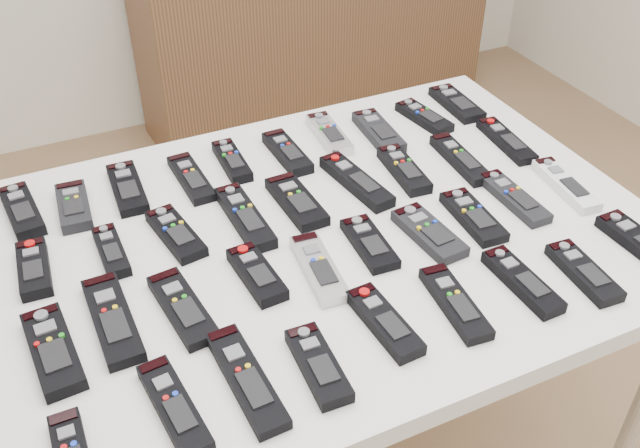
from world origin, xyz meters
name	(u,v)px	position (x,y,z in m)	size (l,w,h in m)	color
table	(320,256)	(-0.05, 0.05, 0.72)	(1.25, 0.88, 0.78)	white
sideboard	(317,32)	(0.75, 1.78, 0.38)	(1.52, 0.38, 0.76)	#43321B
remote_0	(22,211)	(-0.55, 0.34, 0.79)	(0.05, 0.17, 0.02)	black
remote_1	(74,207)	(-0.45, 0.31, 0.79)	(0.06, 0.15, 0.02)	black
remote_2	(127,188)	(-0.34, 0.33, 0.79)	(0.06, 0.17, 0.02)	black
remote_3	(191,178)	(-0.22, 0.31, 0.79)	(0.05, 0.18, 0.02)	black
remote_4	(232,161)	(-0.12, 0.34, 0.79)	(0.05, 0.15, 0.02)	black
remote_5	(287,153)	(0.00, 0.32, 0.79)	(0.05, 0.17, 0.02)	black
remote_6	(329,134)	(0.12, 0.35, 0.79)	(0.05, 0.17, 0.02)	#B7B7BC
remote_7	(378,132)	(0.22, 0.31, 0.79)	(0.06, 0.17, 0.02)	black
remote_8	(424,117)	(0.35, 0.33, 0.79)	(0.05, 0.16, 0.02)	black
remote_9	(457,103)	(0.46, 0.35, 0.79)	(0.06, 0.17, 0.02)	black
remote_10	(34,269)	(-0.55, 0.15, 0.79)	(0.05, 0.14, 0.02)	black
remote_11	(111,251)	(-0.42, 0.14, 0.79)	(0.04, 0.14, 0.02)	black
remote_12	(176,234)	(-0.30, 0.15, 0.79)	(0.05, 0.16, 0.02)	black
remote_13	(245,217)	(-0.16, 0.14, 0.79)	(0.05, 0.20, 0.02)	black
remote_14	(297,201)	(-0.05, 0.14, 0.79)	(0.06, 0.17, 0.02)	black
remote_15	(356,181)	(0.08, 0.16, 0.79)	(0.05, 0.20, 0.02)	black
remote_16	(404,170)	(0.19, 0.15, 0.79)	(0.05, 0.17, 0.02)	black
remote_17	(460,159)	(0.32, 0.14, 0.79)	(0.05, 0.19, 0.02)	black
remote_18	(506,141)	(0.46, 0.16, 0.79)	(0.05, 0.18, 0.02)	black
remote_19	(53,350)	(-0.55, -0.06, 0.79)	(0.06, 0.18, 0.02)	black
remote_20	(113,319)	(-0.45, -0.03, 0.79)	(0.06, 0.21, 0.02)	black
remote_21	(183,308)	(-0.34, -0.05, 0.79)	(0.06, 0.18, 0.02)	black
remote_22	(257,274)	(-0.20, -0.02, 0.79)	(0.05, 0.15, 0.02)	black
remote_23	(319,268)	(-0.10, -0.05, 0.79)	(0.05, 0.18, 0.02)	#B7B7BC
remote_24	(369,243)	(0.01, -0.03, 0.79)	(0.06, 0.15, 0.02)	black
remote_25	(429,233)	(0.13, -0.05, 0.79)	(0.06, 0.16, 0.02)	black
remote_26	(473,217)	(0.23, -0.04, 0.79)	(0.06, 0.16, 0.02)	black
remote_27	(514,198)	(0.34, -0.03, 0.79)	(0.05, 0.18, 0.02)	black
remote_28	(566,185)	(0.46, -0.04, 0.79)	(0.05, 0.18, 0.02)	silver
remote_30	(174,407)	(-0.41, -0.24, 0.79)	(0.05, 0.18, 0.02)	black
remote_31	(246,379)	(-0.30, -0.23, 0.79)	(0.05, 0.21, 0.02)	black
remote_32	(318,365)	(-0.19, -0.25, 0.79)	(0.05, 0.15, 0.02)	black
remote_33	(384,322)	(-0.06, -0.22, 0.79)	(0.05, 0.16, 0.02)	black
remote_34	(455,303)	(0.07, -0.23, 0.79)	(0.05, 0.17, 0.02)	black
remote_35	(522,281)	(0.20, -0.23, 0.79)	(0.05, 0.17, 0.02)	black
remote_36	(584,272)	(0.31, -0.26, 0.79)	(0.05, 0.16, 0.02)	black
remote_37	(640,242)	(0.46, -0.24, 0.79)	(0.05, 0.17, 0.02)	black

